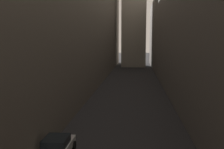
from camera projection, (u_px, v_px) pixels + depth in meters
The scene contains 4 objects.
ground_plane at pixel (129, 95), 38.01m from camera, with size 264.00×264.00×0.00m, color #232326.
building_block_left at pixel (59, 9), 39.35m from camera, with size 10.64×108.00×25.29m, color #60594F.
building_block_right at pixel (209, 29), 37.65m from camera, with size 11.75×108.00×19.30m, color slate.
parked_car_left_far at pixel (56, 148), 17.57m from camera, with size 1.93×4.34×1.45m.
Camera 1 is at (0.98, 10.63, 7.98)m, focal length 41.50 mm.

